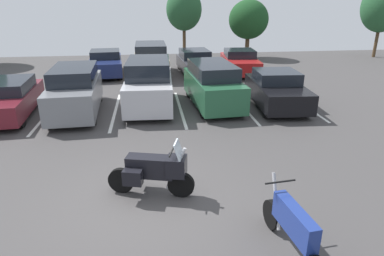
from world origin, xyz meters
TOP-DOWN VIEW (x-y plane):
  - ground at (0.00, 0.00)m, footprint 44.00×44.00m
  - motorcycle_touring at (0.19, 0.22)m, footprint 2.07×1.02m
  - motorcycle_second at (2.64, -2.14)m, footprint 0.62×2.27m
  - parking_stripes at (-1.30, 6.93)m, footprint 16.57×5.11m
  - car_maroon at (-5.44, 6.91)m, footprint 2.10×4.62m
  - car_grey at (-2.81, 6.87)m, footprint 2.00×4.68m
  - car_silver at (0.16, 7.27)m, footprint 2.09×4.53m
  - car_green at (2.90, 7.20)m, footprint 2.07×4.60m
  - car_black at (5.62, 6.74)m, footprint 2.17×4.33m
  - car_far_navy at (-2.41, 14.23)m, footprint 2.23×4.45m
  - car_far_tan at (0.33, 13.76)m, footprint 1.96×4.88m
  - car_far_charcoal at (3.07, 13.97)m, footprint 2.07×4.51m
  - car_far_red at (5.82, 13.68)m, footprint 2.26×4.52m
  - tree_rear at (7.86, 19.22)m, footprint 2.99×2.99m
  - tree_far_left at (18.07, 18.34)m, footprint 3.14×3.14m
  - tree_right at (2.95, 19.34)m, footprint 2.62×2.62m

SIDE VIEW (x-z plane):
  - ground at x=0.00m, z-range -0.10..0.00m
  - parking_stripes at x=-1.30m, z-range 0.00..0.01m
  - motorcycle_second at x=2.64m, z-range -0.03..1.21m
  - motorcycle_touring at x=0.19m, z-range -0.05..1.37m
  - car_far_charcoal at x=3.07m, z-range -0.02..1.40m
  - car_far_red at x=5.82m, z-range -0.03..1.42m
  - car_maroon at x=-5.44m, z-range 0.00..1.40m
  - car_far_navy at x=-2.41m, z-range -0.02..1.45m
  - car_black at x=5.62m, z-range -0.04..1.49m
  - car_green at x=2.90m, z-range 0.00..1.85m
  - car_grey at x=-2.81m, z-range -0.01..1.88m
  - car_far_tan at x=0.33m, z-range 0.00..1.88m
  - car_silver at x=0.16m, z-range -0.02..2.02m
  - tree_rear at x=7.86m, z-range 0.71..5.06m
  - tree_right at x=2.95m, z-range 1.04..6.18m
  - tree_far_left at x=18.07m, z-range 0.94..6.59m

